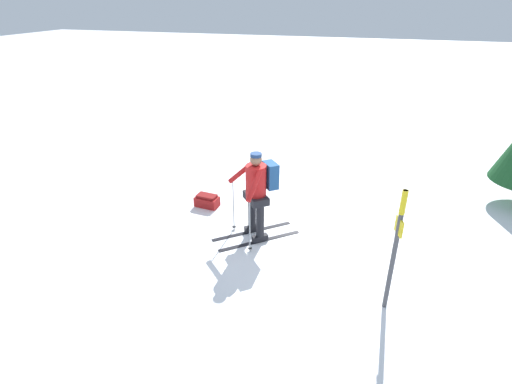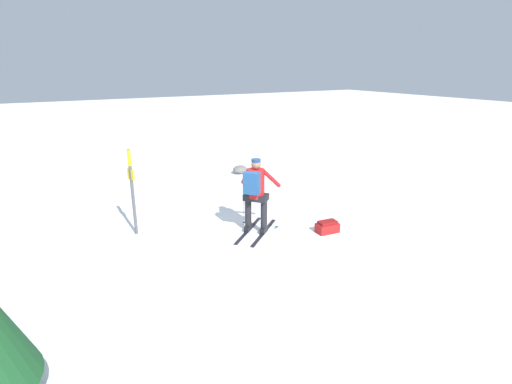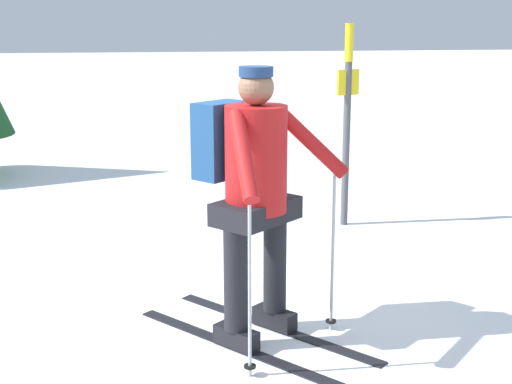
% 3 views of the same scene
% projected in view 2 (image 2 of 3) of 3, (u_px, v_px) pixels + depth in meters
% --- Properties ---
extents(ground_plane, '(80.00, 80.00, 0.00)m').
position_uv_depth(ground_plane, '(241.00, 242.00, 8.73)').
color(ground_plane, white).
extents(skier, '(1.57, 1.44, 1.73)m').
position_uv_depth(skier, '(256.00, 190.00, 8.92)').
color(skier, black).
rests_on(skier, ground_plane).
extents(dropped_backpack, '(0.53, 0.34, 0.28)m').
position_uv_depth(dropped_backpack, '(327.00, 227.00, 9.19)').
color(dropped_backpack, maroon).
rests_on(dropped_backpack, ground_plane).
extents(trail_marker, '(0.10, 0.23, 1.95)m').
position_uv_depth(trail_marker, '(132.00, 185.00, 8.80)').
color(trail_marker, '#4C4C51').
rests_on(trail_marker, ground_plane).
extents(rock_boulder, '(0.52, 0.44, 0.29)m').
position_uv_depth(rock_boulder, '(240.00, 170.00, 14.14)').
color(rock_boulder, slate).
rests_on(rock_boulder, ground_plane).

